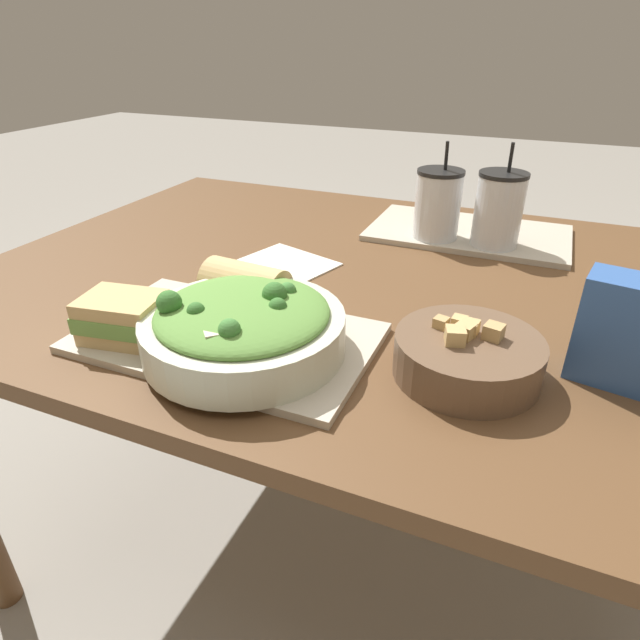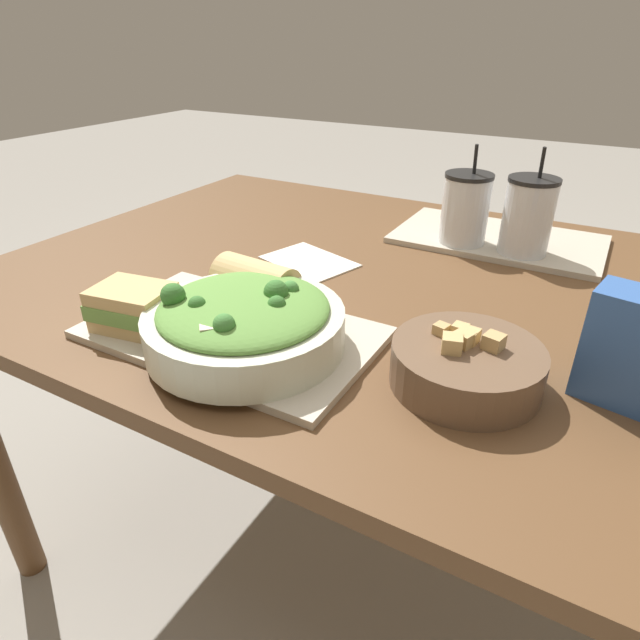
{
  "view_description": "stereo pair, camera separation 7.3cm",
  "coord_description": "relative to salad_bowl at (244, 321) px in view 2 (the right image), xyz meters",
  "views": [
    {
      "loc": [
        0.28,
        -0.88,
        1.13
      ],
      "look_at": [
        0.03,
        -0.29,
        0.78
      ],
      "focal_mm": 30.0,
      "sensor_mm": 36.0,
      "label": 1
    },
    {
      "loc": [
        0.34,
        -0.85,
        1.13
      ],
      "look_at": [
        0.03,
        -0.29,
        0.78
      ],
      "focal_mm": 30.0,
      "sensor_mm": 36.0,
      "label": 2
    }
  ],
  "objects": [
    {
      "name": "ground_plane",
      "position": [
        0.07,
        0.34,
        -0.78
      ],
      "size": [
        12.0,
        12.0,
        0.0
      ],
      "primitive_type": "plane",
      "color": "gray"
    },
    {
      "name": "dining_table",
      "position": [
        0.07,
        0.34,
        -0.13
      ],
      "size": [
        1.46,
        1.03,
        0.73
      ],
      "color": "brown",
      "rests_on": "ground_plane"
    },
    {
      "name": "tray_near",
      "position": [
        -0.05,
        0.03,
        -0.05
      ],
      "size": [
        0.43,
        0.26,
        0.01
      ],
      "color": "#BCB29E",
      "rests_on": "dining_table"
    },
    {
      "name": "tray_far",
      "position": [
        0.2,
        0.64,
        -0.05
      ],
      "size": [
        0.43,
        0.26,
        0.01
      ],
      "color": "#BCB29E",
      "rests_on": "dining_table"
    },
    {
      "name": "salad_bowl",
      "position": [
        0.0,
        0.0,
        0.0
      ],
      "size": [
        0.28,
        0.28,
        0.1
      ],
      "color": "beige",
      "rests_on": "tray_near"
    },
    {
      "name": "soup_bowl",
      "position": [
        0.29,
        0.08,
        -0.02
      ],
      "size": [
        0.19,
        0.19,
        0.08
      ],
      "color": "brown",
      "rests_on": "dining_table"
    },
    {
      "name": "sandwich_near",
      "position": [
        -0.18,
        -0.03,
        -0.01
      ],
      "size": [
        0.13,
        0.1,
        0.06
      ],
      "rotation": [
        0.0,
        0.0,
        0.16
      ],
      "color": "tan",
      "rests_on": "tray_near"
    },
    {
      "name": "baguette_near",
      "position": [
        -0.06,
        0.11,
        -0.0
      ],
      "size": [
        0.14,
        0.09,
        0.08
      ],
      "rotation": [
        0.0,
        0.0,
        1.48
      ],
      "color": "tan",
      "rests_on": "tray_near"
    },
    {
      "name": "drink_cup_dark",
      "position": [
        0.14,
        0.57,
        0.03
      ],
      "size": [
        0.1,
        0.1,
        0.2
      ],
      "color": "silver",
      "rests_on": "tray_far"
    },
    {
      "name": "drink_cup_red",
      "position": [
        0.27,
        0.57,
        0.03
      ],
      "size": [
        0.1,
        0.1,
        0.21
      ],
      "color": "silver",
      "rests_on": "tray_far"
    },
    {
      "name": "chip_bag",
      "position": [
        0.48,
        0.14,
        0.02
      ],
      "size": [
        0.13,
        0.08,
        0.14
      ],
      "rotation": [
        0.0,
        0.0,
        -0.19
      ],
      "color": "#335BA3",
      "rests_on": "dining_table"
    },
    {
      "name": "napkin_folded",
      "position": [
        -0.09,
        0.33,
        -0.05
      ],
      "size": [
        0.2,
        0.17,
        0.0
      ],
      "color": "silver",
      "rests_on": "dining_table"
    }
  ]
}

